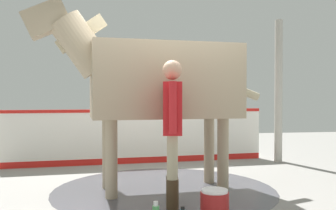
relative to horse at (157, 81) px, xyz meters
name	(u,v)px	position (x,y,z in m)	size (l,w,h in m)	color
ground_plane	(166,191)	(0.05, 0.12, -1.57)	(16.00, 16.00, 0.02)	gray
wet_patch	(164,189)	(-0.01, 0.11, -1.55)	(3.18, 3.18, 0.00)	#4C4C54
barrier_wall	(139,138)	(-2.25, -0.07, -1.05)	(0.51, 5.26, 1.09)	white
roof_post_far	(279,91)	(-1.99, 2.80, -0.09)	(0.16, 0.16, 2.92)	#B7B2A8
horse	(157,81)	(0.00, 0.00, 0.00)	(1.19, 3.41, 2.63)	tan
handler	(172,121)	(0.82, 0.08, -0.52)	(0.70, 0.30, 1.77)	#47331E
wash_bucket	(215,206)	(1.47, 0.42, -1.38)	(0.30, 0.30, 0.35)	maroon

